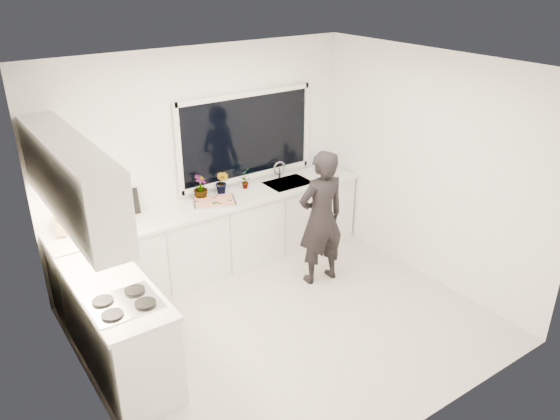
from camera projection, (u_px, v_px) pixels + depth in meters
floor at (287, 325)px, 5.85m from camera, size 4.00×3.50×0.02m
wall_back at (203, 160)px, 6.59m from camera, size 4.00×0.02×2.70m
wall_left at (78, 272)px, 4.23m from camera, size 0.02×3.50×2.70m
wall_right at (428, 169)px, 6.32m from camera, size 0.02×3.50×2.70m
ceiling at (289, 67)px, 4.71m from camera, size 4.00×3.50×0.02m
window at (246, 137)px, 6.79m from camera, size 1.80×0.02×1.00m
base_cabinets_back at (219, 237)px, 6.74m from camera, size 3.92×0.58×0.88m
base_cabinets_left at (119, 329)px, 5.05m from camera, size 0.58×1.60×0.88m
countertop_back at (218, 203)px, 6.54m from camera, size 3.94×0.62×0.04m
countertop_left at (113, 287)px, 4.86m from camera, size 0.62×1.60×0.04m
upper_cabinets at (70, 179)px, 4.66m from camera, size 0.34×2.10×0.70m
sink at (288, 186)px, 7.10m from camera, size 0.58×0.42×0.14m
faucet at (279, 170)px, 7.19m from camera, size 0.03×0.03×0.22m
stovetop at (124, 303)px, 4.57m from camera, size 0.56×0.48×0.03m
person at (321, 218)px, 6.34m from camera, size 0.64×0.45×1.64m
pizza_tray at (214, 202)px, 6.48m from camera, size 0.60×0.53×0.03m
pizza at (214, 201)px, 6.47m from camera, size 0.54×0.47×0.01m
watering_can at (322, 164)px, 7.53m from camera, size 0.15×0.15×0.13m
paper_towel_roll at (71, 224)px, 5.69m from camera, size 0.12×0.12×0.26m
knife_block at (61, 226)px, 5.68m from camera, size 0.15×0.12×0.22m
utensil_crock at (129, 247)px, 5.33m from camera, size 0.17×0.17×0.16m
picture_frame_large at (108, 208)px, 6.01m from camera, size 0.22×0.09×0.28m
picture_frame_small at (128, 202)px, 6.13m from camera, size 0.25×0.04×0.30m
herb_plants at (217, 184)px, 6.64m from camera, size 0.84×0.25×0.31m
soap_bottles at (324, 169)px, 7.16m from camera, size 0.28×0.17×0.31m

